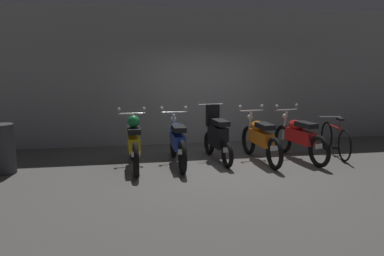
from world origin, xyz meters
TOP-DOWN VIEW (x-y plane):
  - ground_plane at (0.00, 0.00)m, footprint 80.00×80.00m
  - back_wall at (0.00, 2.45)m, footprint 16.00×0.30m
  - motorbike_slot_0 at (-1.77, 0.28)m, footprint 0.59×1.95m
  - motorbike_slot_1 at (-0.88, 0.33)m, footprint 0.59×1.95m
  - motorbike_slot_2 at (-0.00, 0.52)m, footprint 0.56×1.68m
  - motorbike_slot_3 at (0.88, 0.30)m, footprint 0.59×1.95m
  - motorbike_slot_4 at (1.76, 0.30)m, footprint 0.60×1.94m
  - bicycle at (2.72, 0.49)m, footprint 0.50×1.72m
  - trash_bin at (-4.20, 0.29)m, footprint 0.40×0.40m

SIDE VIEW (x-z plane):
  - ground_plane at x=0.00m, z-range 0.00..0.00m
  - bicycle at x=2.72m, z-range -0.08..0.80m
  - trash_bin at x=-4.20m, z-range 0.00..0.95m
  - motorbike_slot_1 at x=-0.88m, z-range -0.08..1.07m
  - motorbike_slot_3 at x=0.88m, z-range -0.08..1.07m
  - motorbike_slot_4 at x=1.76m, z-range -0.08..1.07m
  - motorbike_slot_2 at x=0.00m, z-range -0.06..1.11m
  - motorbike_slot_0 at x=-1.77m, z-range -0.05..1.10m
  - back_wall at x=0.00m, z-range 0.00..3.39m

